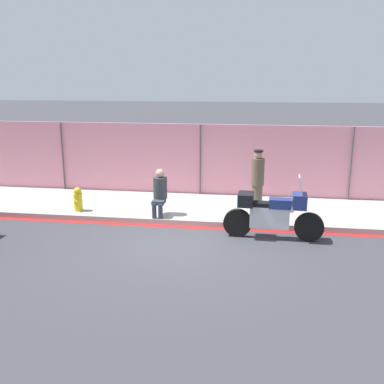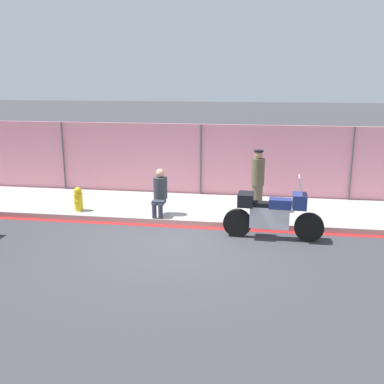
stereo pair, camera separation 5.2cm
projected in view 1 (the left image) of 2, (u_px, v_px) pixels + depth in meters
ground_plane at (177, 244)px, 10.32m from camera, size 120.00×120.00×0.00m
sidewalk at (194, 208)px, 12.89m from camera, size 33.47×2.76×0.14m
curb_paint_stripe at (186, 227)px, 11.50m from camera, size 33.47×0.18×0.01m
storefront_fence at (201, 162)px, 14.03m from camera, size 31.79×0.17×2.33m
motorcycle at (272, 213)px, 10.55m from camera, size 2.36×0.55×1.55m
officer_standing at (257, 180)px, 12.22m from camera, size 0.35×0.35×1.69m
person_seated_on_curb at (160, 190)px, 11.90m from camera, size 0.37×0.64×1.24m
fire_hydrant at (78, 199)px, 12.35m from camera, size 0.23×0.29×0.66m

